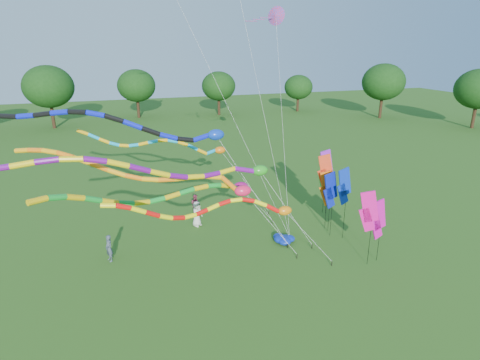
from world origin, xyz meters
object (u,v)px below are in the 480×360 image
object	(u,v)px
blue_nylon_heap	(284,238)
person_a	(197,214)
tube_kite_orange	(157,175)
tube_kite_red	(224,209)
person_c	(195,204)
person_b	(109,248)

from	to	relation	value
blue_nylon_heap	person_a	xyz separation A→B (m)	(-4.86, 4.04, 0.70)
tube_kite_orange	blue_nylon_heap	size ratio (longest dim) A/B	10.49
tube_kite_red	person_a	distance (m)	8.69
person_a	tube_kite_red	bearing A→B (deg)	-131.86
person_a	person_c	size ratio (longest dim) A/B	1.19
person_a	person_c	world-z (taller)	person_a
tube_kite_red	tube_kite_orange	xyz separation A→B (m)	(-2.61, 4.98, 0.53)
blue_nylon_heap	tube_kite_red	bearing A→B (deg)	-142.89
tube_kite_orange	blue_nylon_heap	world-z (taller)	tube_kite_orange
tube_kite_orange	tube_kite_red	bearing A→B (deg)	-37.55
tube_kite_red	person_b	size ratio (longest dim) A/B	7.29
person_a	person_b	distance (m)	6.74
tube_kite_red	person_a	size ratio (longest dim) A/B	6.56
tube_kite_red	person_b	xyz separation A→B (m)	(-5.70, 4.82, -3.66)
tube_kite_orange	person_a	xyz separation A→B (m)	(2.88, 2.94, -4.10)
tube_kite_orange	person_c	world-z (taller)	tube_kite_orange
tube_kite_red	tube_kite_orange	distance (m)	5.65
blue_nylon_heap	person_c	distance (m)	7.67
tube_kite_orange	person_b	distance (m)	5.21
person_b	tube_kite_red	bearing A→B (deg)	25.89
person_b	person_a	bearing A→B (deg)	93.58
tube_kite_orange	person_a	bearing A→B (deg)	70.41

